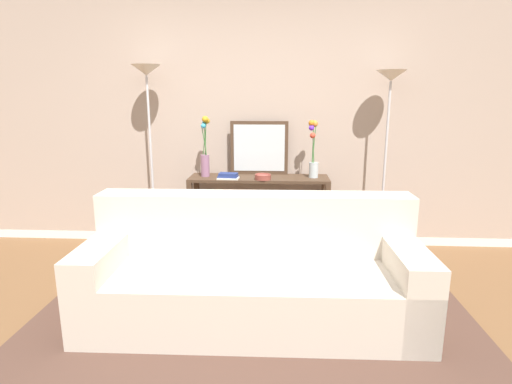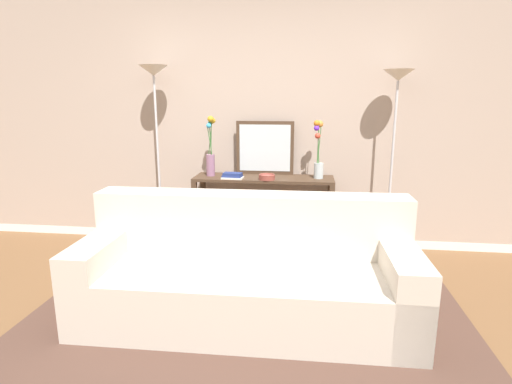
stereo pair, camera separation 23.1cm
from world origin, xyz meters
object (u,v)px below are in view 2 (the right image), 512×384
object	(u,v)px
wall_mirror	(265,148)
vase_tall_flowers	(211,153)
book_stack	(233,176)
couch	(247,277)
floor_lamp_left	(155,107)
floor_lamp_right	(396,113)
console_table	(264,200)
book_row_under_console	(224,244)
vase_short_flowers	(318,152)
fruit_bowl	(267,177)

from	to	relation	value
wall_mirror	vase_tall_flowers	world-z (taller)	vase_tall_flowers
book_stack	couch	bearing A→B (deg)	-75.21
floor_lamp_left	floor_lamp_right	size ratio (longest dim) A/B	1.03
couch	vase_tall_flowers	world-z (taller)	vase_tall_flowers
console_table	book_row_under_console	distance (m)	0.65
wall_mirror	console_table	bearing A→B (deg)	-87.79
floor_lamp_right	wall_mirror	xyz separation A→B (m)	(-1.25, 0.19, -0.37)
floor_lamp_left	book_row_under_console	bearing A→B (deg)	1.80
vase_short_flowers	book_row_under_console	bearing A→B (deg)	-179.58
vase_short_flowers	book_stack	world-z (taller)	vase_short_flowers
floor_lamp_right	fruit_bowl	xyz separation A→B (m)	(-1.19, -0.11, -0.62)
floor_lamp_right	vase_tall_flowers	distance (m)	1.83
book_row_under_console	console_table	bearing A→B (deg)	0.00
console_table	book_row_under_console	bearing A→B (deg)	-180.00
vase_short_flowers	fruit_bowl	xyz separation A→B (m)	(-0.49, -0.13, -0.24)
vase_tall_flowers	book_stack	world-z (taller)	vase_tall_flowers
couch	floor_lamp_left	size ratio (longest dim) A/B	1.25
floor_lamp_left	vase_short_flowers	size ratio (longest dim) A/B	3.31
couch	book_row_under_console	xyz separation A→B (m)	(-0.45, 1.34, -0.26)
wall_mirror	book_row_under_console	xyz separation A→B (m)	(-0.42, -0.17, -1.01)
vase_short_flowers	fruit_bowl	distance (m)	0.56
floor_lamp_right	wall_mirror	bearing A→B (deg)	171.49
floor_lamp_right	book_stack	size ratio (longest dim) A/B	8.51
console_table	book_row_under_console	world-z (taller)	console_table
couch	floor_lamp_left	distance (m)	2.09
couch	floor_lamp_left	bearing A→B (deg)	130.21
console_table	book_stack	size ratio (longest dim) A/B	6.54
floor_lamp_right	vase_tall_flowers	xyz separation A→B (m)	(-1.78, 0.02, -0.40)
floor_lamp_right	book_row_under_console	distance (m)	2.16
couch	vase_short_flowers	world-z (taller)	vase_short_flowers
wall_mirror	vase_tall_flowers	bearing A→B (deg)	-163.19
floor_lamp_left	fruit_bowl	size ratio (longest dim) A/B	11.92
console_table	vase_short_flowers	distance (m)	0.74
couch	vase_tall_flowers	bearing A→B (deg)	112.92
book_row_under_console	fruit_bowl	bearing A→B (deg)	-15.21
couch	vase_tall_flowers	size ratio (longest dim) A/B	3.87
book_row_under_console	floor_lamp_right	bearing A→B (deg)	-0.72
wall_mirror	couch	bearing A→B (deg)	-88.80
vase_short_flowers	fruit_bowl	size ratio (longest dim) A/B	3.61
vase_short_flowers	book_stack	xyz separation A→B (m)	(-0.84, -0.12, -0.24)
floor_lamp_left	vase_tall_flowers	size ratio (longest dim) A/B	3.10
book_stack	floor_lamp_right	bearing A→B (deg)	3.47
console_table	book_stack	bearing A→B (deg)	-159.04
floor_lamp_right	vase_tall_flowers	bearing A→B (deg)	179.22
vase_tall_flowers	fruit_bowl	size ratio (longest dim) A/B	3.84
wall_mirror	floor_lamp_right	bearing A→B (deg)	-8.51
vase_tall_flowers	vase_short_flowers	distance (m)	1.08
floor_lamp_left	book_row_under_console	size ratio (longest dim) A/B	6.56
vase_tall_flowers	vase_short_flowers	world-z (taller)	vase_tall_flowers
fruit_bowl	book_row_under_console	bearing A→B (deg)	164.79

